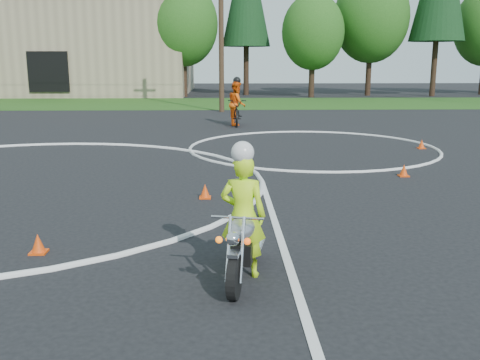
{
  "coord_description": "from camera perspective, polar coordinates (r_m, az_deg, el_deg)",
  "views": [
    {
      "loc": [
        5.1,
        -9.26,
        2.8
      ],
      "look_at": [
        5.34,
        -1.66,
        1.1
      ],
      "focal_mm": 40.0,
      "sensor_mm": 36.0,
      "label": 1
    }
  ],
  "objects": [
    {
      "name": "grass_strip",
      "position": [
        36.72,
        -9.83,
        8.05
      ],
      "size": [
        120.0,
        10.0,
        0.02
      ],
      "primitive_type": "cube",
      "color": "#1E4714",
      "rests_on": "ground"
    },
    {
      "name": "course_markings",
      "position": [
        14.2,
        -13.64,
        0.9
      ],
      "size": [
        19.05,
        19.05,
        0.12
      ],
      "color": "silver",
      "rests_on": "ground"
    },
    {
      "name": "primary_motorcycle",
      "position": [
        6.97,
        0.33,
        -6.89
      ],
      "size": [
        0.75,
        1.84,
        0.98
      ],
      "rotation": [
        0.0,
        0.0,
        -0.2
      ],
      "color": "black",
      "rests_on": "ground"
    },
    {
      "name": "rider_primary_grp",
      "position": [
        6.98,
        0.33,
        -3.42
      ],
      "size": [
        0.67,
        0.51,
        1.81
      ],
      "rotation": [
        0.0,
        0.0,
        -0.2
      ],
      "color": "#C3FA1A",
      "rests_on": "ground"
    },
    {
      "name": "rider_second_grp",
      "position": [
        23.75,
        -0.33,
        7.64
      ],
      "size": [
        0.79,
        2.22,
        2.13
      ],
      "rotation": [
        0.0,
        0.0,
        -0.01
      ],
      "color": "black",
      "rests_on": "ground"
    },
    {
      "name": "traffic_cones",
      "position": [
        12.19,
        -13.93,
        -0.41
      ],
      "size": [
        19.41,
        10.48,
        0.3
      ],
      "color": "#E5440C",
      "rests_on": "ground"
    },
    {
      "name": "treeline",
      "position": [
        45.08,
        11.16,
        17.22
      ],
      "size": [
        38.2,
        8.1,
        14.52
      ],
      "color": "#382619",
      "rests_on": "ground"
    },
    {
      "name": "utility_poles",
      "position": [
        30.35,
        -2.03,
        17.11
      ],
      "size": [
        41.6,
        1.12,
        10.0
      ],
      "color": "#473321",
      "rests_on": "ground"
    }
  ]
}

